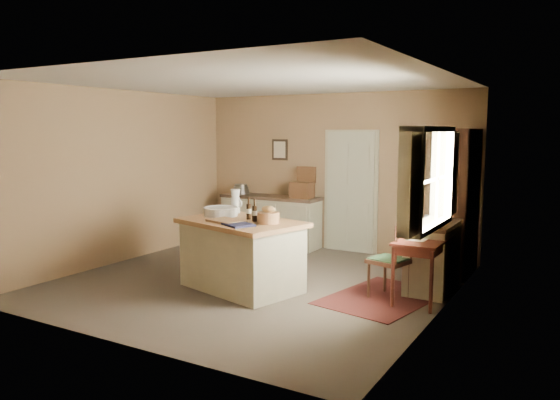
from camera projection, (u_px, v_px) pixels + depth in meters
The scene contains 16 objects.
ground at pixel (255, 282), 7.48m from camera, with size 5.00×5.00×0.00m, color brown.
wall_back at pixel (333, 172), 9.46m from camera, with size 5.00×0.10×2.70m, color #8C6E4D.
wall_front at pixel (112, 206), 5.17m from camera, with size 5.00×0.10×2.70m, color #8C6E4D.
wall_left at pixel (121, 176), 8.56m from camera, with size 0.10×5.00×2.70m, color #8C6E4D.
wall_right at pixel (443, 195), 6.06m from camera, with size 0.10×5.00×2.70m, color #8C6E4D.
ceiling at pixel (254, 82), 7.14m from camera, with size 5.00×5.00×0.00m, color silver.
door at pixel (350, 190), 9.29m from camera, with size 0.97×0.06×2.11m, color #B6B79C.
framed_prints at pixel (343, 151), 9.29m from camera, with size 2.82×0.02×0.38m.
window at pixel (432, 178), 5.91m from camera, with size 0.25×1.99×1.12m.
work_island at pixel (241, 253), 7.12m from camera, with size 1.79×1.40×1.20m.
sideboard at pixel (271, 219), 9.84m from camera, with size 1.87×0.53×1.18m.
rug at pixel (382, 297), 6.78m from camera, with size 1.10×1.60×0.01m, color #431614.
writing_desk at pixel (422, 248), 6.56m from camera, with size 0.53×0.87×0.82m.
desk_chair at pixel (389, 261), 6.72m from camera, with size 0.44×0.44×0.94m, color #331A11, non-canonical shape.
right_cabinet at pixel (433, 256), 7.02m from camera, with size 0.54×0.97×0.99m.
shelving_unit at pixel (464, 203), 7.76m from camera, with size 0.36×0.94×2.09m.
Camera 1 is at (3.95, -6.12, 2.06)m, focal length 35.00 mm.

